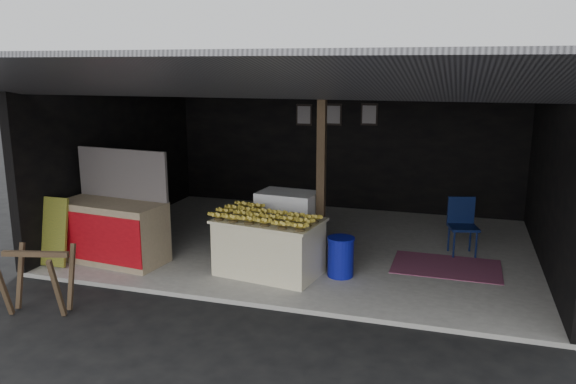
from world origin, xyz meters
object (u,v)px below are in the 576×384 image
(banana_table, at_px, (269,247))
(white_crate, at_px, (288,223))
(sawhorse, at_px, (37,275))
(water_barrel, at_px, (341,258))
(plastic_chair, at_px, (462,221))
(neighbor_stall, at_px, (112,229))

(banana_table, height_order, white_crate, white_crate)
(sawhorse, bearing_deg, banana_table, 26.81)
(banana_table, relative_size, water_barrel, 2.95)
(water_barrel, distance_m, plastic_chair, 2.17)
(sawhorse, xyz_separation_m, water_barrel, (3.16, 2.08, -0.17))
(white_crate, bearing_deg, sawhorse, -122.49)
(sawhorse, distance_m, plastic_chair, 5.92)
(neighbor_stall, bearing_deg, white_crate, 30.71)
(banana_table, distance_m, sawhorse, 2.90)
(white_crate, distance_m, neighbor_stall, 2.57)
(neighbor_stall, bearing_deg, plastic_chair, 27.33)
(banana_table, xyz_separation_m, plastic_chair, (2.51, 1.70, 0.12))
(neighbor_stall, relative_size, sawhorse, 1.99)
(sawhorse, xyz_separation_m, plastic_chair, (4.71, 3.58, 0.08))
(white_crate, bearing_deg, plastic_chair, 23.63)
(banana_table, relative_size, plastic_chair, 1.77)
(banana_table, bearing_deg, neighbor_stall, -167.27)
(water_barrel, bearing_deg, sawhorse, -146.59)
(plastic_chair, bearing_deg, banana_table, -160.63)
(plastic_chair, bearing_deg, neighbor_stall, -173.73)
(white_crate, relative_size, water_barrel, 1.85)
(banana_table, distance_m, water_barrel, 0.99)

